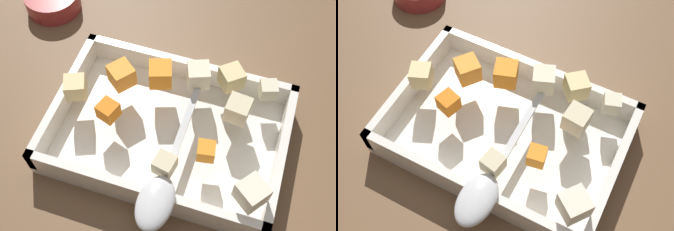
{
  "view_description": "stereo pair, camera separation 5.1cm",
  "coord_description": "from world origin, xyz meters",
  "views": [
    {
      "loc": [
        0.09,
        -0.28,
        0.57
      ],
      "look_at": [
        -0.01,
        0.01,
        0.06
      ],
      "focal_mm": 45.43,
      "sensor_mm": 36.0,
      "label": 1
    },
    {
      "loc": [
        0.14,
        -0.26,
        0.57
      ],
      "look_at": [
        -0.01,
        0.01,
        0.06
      ],
      "focal_mm": 45.43,
      "sensor_mm": 36.0,
      "label": 2
    }
  ],
  "objects": [
    {
      "name": "carrot_chunk_near_spoon",
      "position": [
        -0.09,
        0.05,
        0.07
      ],
      "size": [
        0.05,
        0.05,
        0.03
      ],
      "primitive_type": "cube",
      "rotation": [
        0.0,
        0.0,
        5.61
      ],
      "color": "orange",
      "rests_on": "baking_dish"
    },
    {
      "name": "potato_chunk_mid_left",
      "position": [
        0.01,
        -0.06,
        0.07
      ],
      "size": [
        0.03,
        0.03,
        0.03
      ],
      "primitive_type": "cube",
      "rotation": [
        0.0,
        0.0,
        2.95
      ],
      "color": "beige",
      "rests_on": "baking_dish"
    },
    {
      "name": "serving_spoon",
      "position": [
        0.02,
        -0.1,
        0.06
      ],
      "size": [
        0.05,
        0.25,
        0.02
      ],
      "rotation": [
        0.0,
        0.0,
        1.56
      ],
      "color": "silver",
      "rests_on": "baking_dish"
    },
    {
      "name": "parsnip_chunk_corner_ne",
      "position": [
        0.12,
        0.1,
        0.07
      ],
      "size": [
        0.03,
        0.03,
        0.02
      ],
      "primitive_type": "cube",
      "rotation": [
        0.0,
        0.0,
        5.03
      ],
      "color": "beige",
      "rests_on": "baking_dish"
    },
    {
      "name": "parsnip_chunk_far_right",
      "position": [
        0.13,
        -0.07,
        0.07
      ],
      "size": [
        0.05,
        0.05,
        0.03
      ],
      "primitive_type": "cube",
      "rotation": [
        0.0,
        0.0,
        5.62
      ],
      "color": "silver",
      "rests_on": "baking_dish"
    },
    {
      "name": "baking_dish",
      "position": [
        -0.01,
        0.01,
        0.02
      ],
      "size": [
        0.34,
        0.23,
        0.05
      ],
      "color": "white",
      "rests_on": "ground_plane"
    },
    {
      "name": "carrot_chunk_front_center",
      "position": [
        -0.04,
        0.07,
        0.07
      ],
      "size": [
        0.04,
        0.04,
        0.03
      ],
      "primitive_type": "cube",
      "rotation": [
        0.0,
        0.0,
        5.03
      ],
      "color": "orange",
      "rests_on": "baking_dish"
    },
    {
      "name": "potato_chunk_heap_side",
      "position": [
        0.06,
        0.1,
        0.07
      ],
      "size": [
        0.04,
        0.04,
        0.03
      ],
      "primitive_type": "cube",
      "rotation": [
        0.0,
        0.0,
        5.4
      ],
      "color": "#E0CC89",
      "rests_on": "baking_dish"
    },
    {
      "name": "potato_chunk_heap_top",
      "position": [
        0.08,
        0.05,
        0.07
      ],
      "size": [
        0.04,
        0.04,
        0.03
      ],
      "primitive_type": "cube",
      "rotation": [
        0.0,
        0.0,
        6.17
      ],
      "color": "beige",
      "rests_on": "baking_dish"
    },
    {
      "name": "potato_chunk_center",
      "position": [
        0.02,
        0.09,
        0.07
      ],
      "size": [
        0.04,
        0.04,
        0.03
      ],
      "primitive_type": "cube",
      "rotation": [
        0.0,
        0.0,
        3.51
      ],
      "color": "beige",
      "rests_on": "baking_dish"
    },
    {
      "name": "potato_chunk_rim_edge",
      "position": [
        -0.15,
        0.01,
        0.07
      ],
      "size": [
        0.04,
        0.04,
        0.03
      ],
      "primitive_type": "cube",
      "rotation": [
        0.0,
        0.0,
        3.53
      ],
      "color": "#E0CC89",
      "rests_on": "baking_dish"
    },
    {
      "name": "carrot_chunk_corner_sw",
      "position": [
        -0.09,
        -0.01,
        0.07
      ],
      "size": [
        0.03,
        0.03,
        0.03
      ],
      "primitive_type": "cube",
      "rotation": [
        0.0,
        0.0,
        5.97
      ],
      "color": "orange",
      "rests_on": "baking_dish"
    },
    {
      "name": "carrot_chunk_corner_se",
      "position": [
        0.06,
        -0.03,
        0.07
      ],
      "size": [
        0.03,
        0.03,
        0.02
      ],
      "primitive_type": "cube",
      "rotation": [
        0.0,
        0.0,
        0.17
      ],
      "color": "orange",
      "rests_on": "baking_dish"
    },
    {
      "name": "ground_plane",
      "position": [
        0.0,
        0.0,
        0.0
      ],
      "size": [
        4.0,
        4.0,
        0.0
      ],
      "primitive_type": "plane",
      "color": "brown"
    },
    {
      "name": "small_prep_bowl",
      "position": [
        -0.29,
        0.21,
        0.02
      ],
      "size": [
        0.1,
        0.1,
        0.04
      ],
      "primitive_type": "cylinder",
      "color": "maroon",
      "rests_on": "ground_plane"
    }
  ]
}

